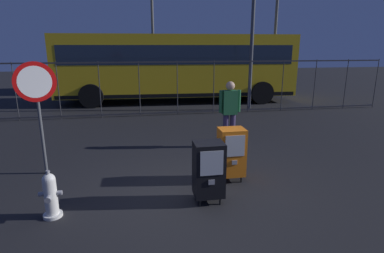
# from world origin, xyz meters

# --- Properties ---
(ground_plane) EXTENTS (60.00, 60.00, 0.00)m
(ground_plane) POSITION_xyz_m (0.00, 0.00, 0.00)
(ground_plane) COLOR black
(fire_hydrant) EXTENTS (0.33, 0.32, 0.75)m
(fire_hydrant) POSITION_xyz_m (-2.12, -0.36, 0.35)
(fire_hydrant) COLOR silver
(fire_hydrant) RESTS_ON ground_plane
(newspaper_box_primary) EXTENTS (0.48, 0.42, 1.02)m
(newspaper_box_primary) POSITION_xyz_m (0.30, -0.31, 0.57)
(newspaper_box_primary) COLOR black
(newspaper_box_primary) RESTS_ON ground_plane
(newspaper_box_secondary) EXTENTS (0.48, 0.42, 1.02)m
(newspaper_box_secondary) POSITION_xyz_m (0.92, 0.45, 0.57)
(newspaper_box_secondary) COLOR black
(newspaper_box_secondary) RESTS_ON ground_plane
(stop_sign) EXTENTS (0.71, 0.31, 2.23)m
(stop_sign) POSITION_xyz_m (-2.66, 1.40, 1.60)
(stop_sign) COLOR #4C4F54
(stop_sign) RESTS_ON ground_plane
(pedestrian) EXTENTS (0.55, 0.22, 1.67)m
(pedestrian) POSITION_xyz_m (1.47, 2.43, 0.95)
(pedestrian) COLOR #382D51
(pedestrian) RESTS_ON ground_plane
(fence_barrier) EXTENTS (18.03, 0.04, 2.00)m
(fence_barrier) POSITION_xyz_m (0.00, 6.47, 1.02)
(fence_barrier) COLOR #2D2D33
(fence_barrier) RESTS_ON ground_plane
(bus_near) EXTENTS (10.61, 3.20, 3.00)m
(bus_near) POSITION_xyz_m (1.07, 9.47, 1.71)
(bus_near) COLOR gold
(bus_near) RESTS_ON ground_plane
(bus_far) EXTENTS (10.61, 3.19, 3.00)m
(bus_far) POSITION_xyz_m (0.18, 13.68, 1.71)
(bus_far) COLOR #19519E
(bus_far) RESTS_ON ground_plane
(street_light_far_right) EXTENTS (0.32, 0.32, 7.92)m
(street_light_far_right) POSITION_xyz_m (0.14, 11.59, 4.53)
(street_light_far_right) COLOR #4C4F54
(street_light_far_right) RESTS_ON ground_plane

